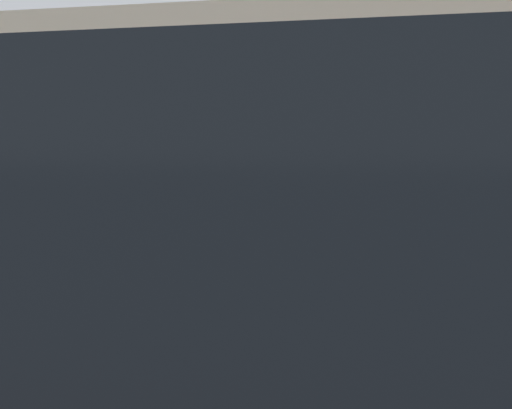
# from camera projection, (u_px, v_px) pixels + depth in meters

# --- Properties ---
(parking_meter) EXTENTS (0.16, 0.17, 1.37)m
(parking_meter) POSITION_uv_depth(u_px,v_px,m) (203.00, 284.00, 4.34)
(parking_meter) COLOR slate
(parking_meter) RESTS_ON sidewalk_curb
(pedestrian_at_meter) EXTENTS (0.57, 0.63, 1.67)m
(pedestrian_at_meter) POSITION_uv_depth(u_px,v_px,m) (347.00, 290.00, 4.34)
(pedestrian_at_meter) COLOR black
(pedestrian_at_meter) RESTS_ON sidewalk_curb
(background_railing) EXTENTS (24.06, 0.06, 1.06)m
(background_railing) POSITION_uv_depth(u_px,v_px,m) (337.00, 280.00, 6.28)
(background_railing) COLOR #1E602D
(background_railing) RESTS_ON sidewalk_curb
(backdrop_wall) EXTENTS (32.00, 0.50, 2.65)m
(backdrop_wall) POSITION_uv_depth(u_px,v_px,m) (443.00, 183.00, 8.39)
(backdrop_wall) COLOR #ADA38E
(backdrop_wall) RESTS_ON ground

